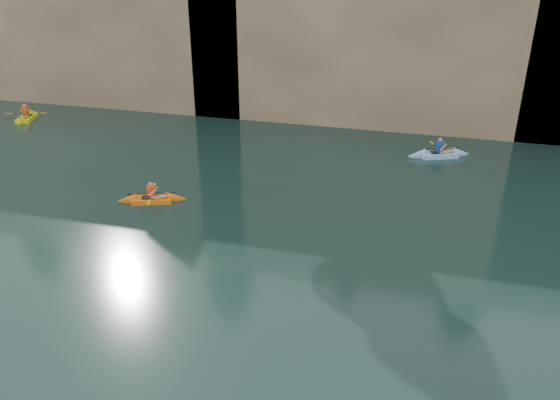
# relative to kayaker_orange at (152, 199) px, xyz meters

# --- Properties ---
(ground) EXTENTS (160.00, 160.00, 0.00)m
(ground) POSITION_rel_kayaker_orange_xyz_m (6.45, -8.89, -0.14)
(ground) COLOR black
(ground) RESTS_ON ground
(cliff) EXTENTS (70.00, 16.00, 12.00)m
(cliff) POSITION_rel_kayaker_orange_xyz_m (6.45, 21.11, 5.86)
(cliff) COLOR tan
(cliff) RESTS_ON ground
(cliff_slab_west) EXTENTS (26.00, 2.40, 10.56)m
(cliff_slab_west) POSITION_rel_kayaker_orange_xyz_m (-13.55, 13.71, 5.14)
(cliff_slab_west) COLOR tan
(cliff_slab_west) RESTS_ON ground
(cliff_slab_center) EXTENTS (24.00, 2.40, 11.40)m
(cliff_slab_center) POSITION_rel_kayaker_orange_xyz_m (8.45, 13.71, 5.56)
(cliff_slab_center) COLOR tan
(cliff_slab_center) RESTS_ON ground
(sea_cave_west) EXTENTS (4.50, 1.00, 4.00)m
(sea_cave_west) POSITION_rel_kayaker_orange_xyz_m (-11.55, 13.06, 1.86)
(sea_cave_west) COLOR black
(sea_cave_west) RESTS_ON ground
(sea_cave_center) EXTENTS (3.50, 1.00, 3.20)m
(sea_cave_center) POSITION_rel_kayaker_orange_xyz_m (2.45, 13.06, 1.46)
(sea_cave_center) COLOR black
(sea_cave_center) RESTS_ON ground
(sea_cave_east) EXTENTS (5.00, 1.00, 4.50)m
(sea_cave_east) POSITION_rel_kayaker_orange_xyz_m (16.45, 13.06, 2.11)
(sea_cave_east) COLOR black
(sea_cave_east) RESTS_ON ground
(kayaker_orange) EXTENTS (2.96, 2.09, 1.11)m
(kayaker_orange) POSITION_rel_kayaker_orange_xyz_m (0.00, 0.00, 0.00)
(kayaker_orange) COLOR orange
(kayaker_orange) RESTS_ON ground
(kayaker_yellow) EXTENTS (2.39, 3.18, 1.27)m
(kayaker_yellow) POSITION_rel_kayaker_orange_xyz_m (-13.28, 8.85, 0.02)
(kayaker_yellow) COLOR yellow
(kayaker_yellow) RESTS_ON ground
(kayaker_ltblue_mid) EXTENTS (3.35, 2.32, 1.26)m
(kayaker_ltblue_mid) POSITION_rel_kayaker_orange_xyz_m (11.49, 8.92, 0.02)
(kayaker_ltblue_mid) COLOR #96C5FB
(kayaker_ltblue_mid) RESTS_ON ground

